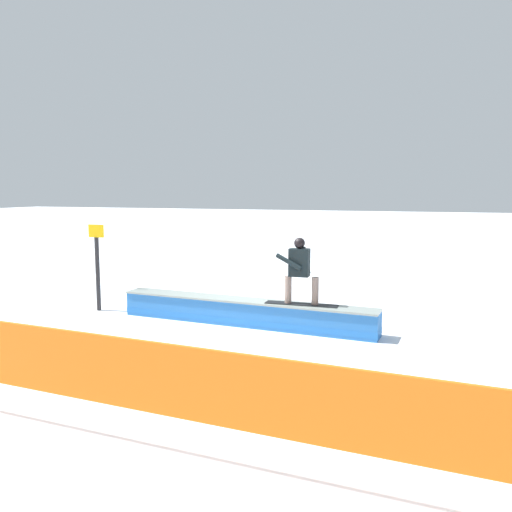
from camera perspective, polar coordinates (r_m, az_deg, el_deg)
name	(u,v)px	position (r m, az deg, el deg)	size (l,w,h in m)	color
ground_plane	(244,325)	(11.10, -1.27, -7.55)	(120.00, 120.00, 0.00)	white
grind_box	(244,313)	(11.04, -1.28, -6.29)	(5.68, 0.89, 0.55)	blue
snowboarder	(300,269)	(10.41, 4.82, -1.41)	(1.48, 0.45, 1.35)	black
safety_fence	(124,373)	(7.17, -14.27, -12.27)	(13.65, 0.06, 0.94)	orange
trail_marker	(97,265)	(12.76, -16.98, -0.93)	(0.40, 0.10, 2.04)	#262628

